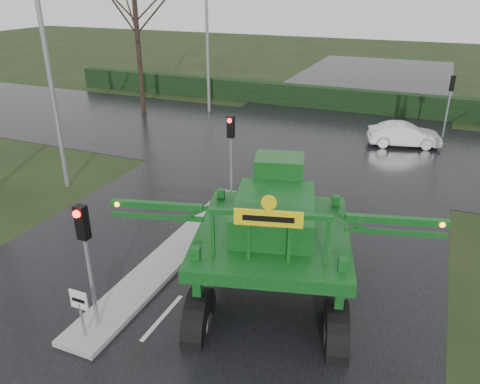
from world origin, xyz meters
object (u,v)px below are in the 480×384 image
at_px(keep_left_sign, 80,307).
at_px(white_sedan, 403,146).
at_px(traffic_signal_mid, 231,140).
at_px(street_light_left_near, 51,44).
at_px(traffic_signal_far, 451,92).
at_px(traffic_signal_near, 85,242).
at_px(crop_sprayer, 198,244).
at_px(street_light_left_far, 211,20).

bearing_deg(keep_left_sign, white_sedan, 72.89).
bearing_deg(traffic_signal_mid, white_sedan, 59.64).
relative_size(traffic_signal_mid, street_light_left_near, 0.35).
bearing_deg(traffic_signal_far, traffic_signal_near, 69.64).
xyz_separation_m(traffic_signal_mid, street_light_left_near, (-6.89, -1.49, 3.40)).
relative_size(keep_left_sign, traffic_signal_near, 0.38).
bearing_deg(traffic_signal_near, traffic_signal_far, 69.64).
bearing_deg(street_light_left_near, traffic_signal_mid, 12.21).
bearing_deg(keep_left_sign, crop_sprayer, 39.35).
distance_m(keep_left_sign, street_light_left_near, 11.32).
relative_size(keep_left_sign, traffic_signal_mid, 0.38).
bearing_deg(keep_left_sign, street_light_left_near, 132.59).
xyz_separation_m(street_light_left_near, white_sedan, (12.73, 11.45, -5.99)).
bearing_deg(traffic_signal_mid, street_light_left_far, 118.86).
relative_size(keep_left_sign, street_light_left_near, 0.14).
bearing_deg(street_light_left_near, keep_left_sign, -47.41).
height_order(street_light_left_near, white_sedan, street_light_left_near).
bearing_deg(traffic_signal_far, white_sedan, 52.44).
xyz_separation_m(traffic_signal_mid, traffic_signal_far, (7.80, 12.52, 0.00)).
bearing_deg(traffic_signal_mid, traffic_signal_far, 58.07).
bearing_deg(traffic_signal_mid, traffic_signal_near, -90.00).
xyz_separation_m(keep_left_sign, crop_sprayer, (2.27, 1.86, 1.26)).
distance_m(traffic_signal_near, street_light_left_near, 10.40).
relative_size(keep_left_sign, crop_sprayer, 0.16).
bearing_deg(street_light_left_far, traffic_signal_mid, -61.14).
relative_size(keep_left_sign, white_sedan, 0.36).
relative_size(traffic_signal_near, traffic_signal_far, 1.00).
height_order(traffic_signal_near, street_light_left_far, street_light_left_far).
relative_size(keep_left_sign, traffic_signal_far, 0.38).
height_order(traffic_signal_mid, street_light_left_far, street_light_left_far).
distance_m(traffic_signal_near, traffic_signal_far, 22.42).
bearing_deg(keep_left_sign, traffic_signal_far, 70.07).
bearing_deg(crop_sprayer, keep_left_sign, -155.57).
xyz_separation_m(street_light_left_near, crop_sprayer, (9.16, -5.64, -3.67)).
distance_m(keep_left_sign, traffic_signal_near, 1.61).
bearing_deg(traffic_signal_near, traffic_signal_mid, 90.00).
height_order(traffic_signal_far, street_light_left_far, street_light_left_far).
bearing_deg(crop_sprayer, white_sedan, 63.30).
distance_m(traffic_signal_mid, crop_sprayer, 7.49).
relative_size(crop_sprayer, white_sedan, 2.25).
distance_m(keep_left_sign, crop_sprayer, 3.19).
relative_size(traffic_signal_mid, crop_sprayer, 0.41).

